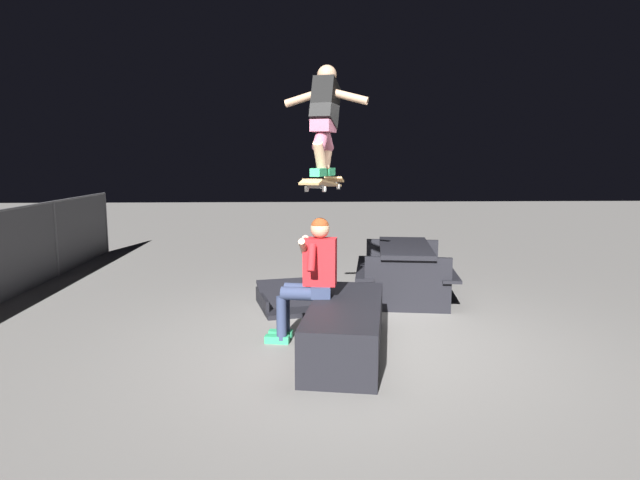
{
  "coord_description": "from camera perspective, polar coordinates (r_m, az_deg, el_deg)",
  "views": [
    {
      "loc": [
        -5.45,
        0.65,
        1.92
      ],
      "look_at": [
        0.06,
        0.41,
        1.11
      ],
      "focal_mm": 29.98,
      "sensor_mm": 36.0,
      "label": 1
    }
  ],
  "objects": [
    {
      "name": "ground_plane",
      "position": [
        5.82,
        4.12,
        -10.93
      ],
      "size": [
        40.0,
        40.0,
        0.0
      ],
      "primitive_type": "plane",
      "color": "slate"
    },
    {
      "name": "ledge_box_main",
      "position": [
        5.48,
        2.77,
        -9.35
      ],
      "size": [
        2.04,
        1.03,
        0.51
      ],
      "primitive_type": "cube",
      "rotation": [
        0.0,
        0.0,
        -0.18
      ],
      "color": "black",
      "rests_on": "ground"
    },
    {
      "name": "person_sitting_on_ledge",
      "position": [
        5.65,
        -1.09,
        -3.56
      ],
      "size": [
        0.6,
        0.78,
        1.34
      ],
      "color": "#2D3856",
      "rests_on": "ground"
    },
    {
      "name": "skateboard",
      "position": [
        5.5,
        0.34,
        6.1
      ],
      "size": [
        1.03,
        0.51,
        0.13
      ],
      "color": "#AD8451"
    },
    {
      "name": "skater_airborne",
      "position": [
        5.57,
        0.51,
        13.2
      ],
      "size": [
        0.63,
        0.87,
        1.12
      ],
      "color": "#2D9E66"
    },
    {
      "name": "kicker_ramp",
      "position": [
        7.13,
        -2.3,
        -6.71
      ],
      "size": [
        1.17,
        1.19,
        0.4
      ],
      "color": "black",
      "rests_on": "ground"
    },
    {
      "name": "picnic_table_back",
      "position": [
        7.66,
        9.02,
        -2.43
      ],
      "size": [
        1.88,
        1.57,
        0.75
      ],
      "color": "black",
      "rests_on": "ground"
    }
  ]
}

